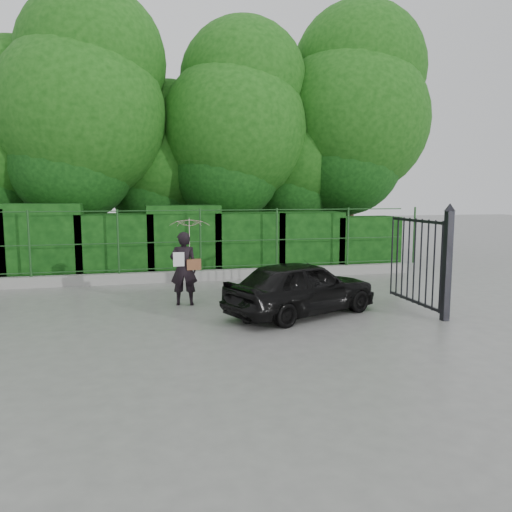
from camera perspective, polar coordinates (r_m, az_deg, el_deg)
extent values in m
plane|color=gray|center=(10.28, -5.31, -7.22)|extent=(80.00, 80.00, 0.00)
cube|color=#9E9E99|center=(14.62, -7.88, -2.29)|extent=(14.00, 0.25, 0.30)
cylinder|color=#1E491E|center=(14.68, -24.49, 1.29)|extent=(0.06, 0.06, 1.80)
cylinder|color=#1E491E|center=(14.42, -15.48, 1.59)|extent=(0.06, 0.06, 1.80)
cylinder|color=#1E491E|center=(14.53, -6.38, 1.85)|extent=(0.06, 0.06, 1.80)
cylinder|color=#1E491E|center=(14.99, 2.38, 2.06)|extent=(0.06, 0.06, 1.80)
cylinder|color=#1E491E|center=(15.78, 10.45, 2.21)|extent=(0.06, 0.06, 1.80)
cylinder|color=#1E491E|center=(16.84, 17.62, 2.30)|extent=(0.06, 0.06, 1.80)
cylinder|color=#1E491E|center=(14.58, -7.89, -1.32)|extent=(13.60, 0.03, 0.03)
cylinder|color=#1E491E|center=(14.49, -7.94, 1.61)|extent=(13.60, 0.03, 0.03)
cylinder|color=#1E491E|center=(14.43, -8.01, 5.17)|extent=(13.60, 0.03, 0.03)
cube|color=black|center=(15.63, -23.07, 1.42)|extent=(2.20, 1.20, 2.25)
cube|color=black|center=(15.44, -15.71, 1.08)|extent=(2.20, 1.20, 1.94)
cube|color=black|center=(15.49, -8.31, 1.73)|extent=(2.20, 1.20, 2.17)
cube|color=black|center=(15.81, -1.06, 1.49)|extent=(2.20, 1.20, 1.94)
cube|color=black|center=(16.35, 5.80, 1.65)|extent=(2.20, 1.20, 1.93)
cube|color=black|center=(17.13, 12.12, 1.49)|extent=(2.20, 1.20, 1.76)
cylinder|color=black|center=(18.33, -26.56, 4.37)|extent=(0.36, 0.36, 3.75)
sphere|color=#14470F|center=(18.38, -26.97, 11.39)|extent=(4.50, 4.50, 4.50)
cylinder|color=black|center=(17.13, -19.02, 5.85)|extent=(0.36, 0.36, 4.50)
sphere|color=#14470F|center=(17.29, -19.40, 14.82)|extent=(5.40, 5.40, 5.40)
cylinder|color=black|center=(18.40, -10.77, 4.24)|extent=(0.36, 0.36, 3.25)
sphere|color=#14470F|center=(18.40, -10.92, 10.32)|extent=(3.90, 3.90, 3.90)
cylinder|color=black|center=(17.69, -2.48, 5.87)|extent=(0.36, 0.36, 4.25)
sphere|color=#14470F|center=(17.80, -2.53, 14.10)|extent=(5.10, 5.10, 5.10)
cylinder|color=black|center=(19.01, 4.55, 4.82)|extent=(0.36, 0.36, 3.50)
sphere|color=#14470F|center=(19.03, 4.62, 11.15)|extent=(4.20, 4.20, 4.20)
cylinder|color=black|center=(19.34, 10.62, 6.61)|extent=(0.36, 0.36, 4.75)
sphere|color=#14470F|center=(19.52, 10.82, 15.01)|extent=(5.70, 5.70, 5.70)
cube|color=black|center=(10.63, 20.99, -1.14)|extent=(0.14, 0.14, 2.20)
cone|color=black|center=(10.54, 21.29, 5.23)|extent=(0.22, 0.22, 0.16)
cube|color=black|center=(11.75, 17.60, -4.93)|extent=(0.05, 2.00, 0.06)
cube|color=black|center=(11.51, 17.94, 3.86)|extent=(0.05, 2.00, 0.06)
cylinder|color=black|center=(10.80, 20.38, -1.25)|extent=(0.04, 0.04, 1.90)
cylinder|color=black|center=(11.01, 19.66, -1.06)|extent=(0.04, 0.04, 1.90)
cylinder|color=black|center=(11.22, 18.96, -0.89)|extent=(0.04, 0.04, 1.90)
cylinder|color=black|center=(11.43, 18.29, -0.71)|extent=(0.04, 0.04, 1.90)
cylinder|color=black|center=(11.64, 17.64, -0.55)|extent=(0.04, 0.04, 1.90)
cylinder|color=black|center=(11.85, 17.02, -0.39)|extent=(0.04, 0.04, 1.90)
cylinder|color=black|center=(12.06, 16.42, -0.23)|extent=(0.04, 0.04, 1.90)
cylinder|color=black|center=(12.28, 15.84, -0.09)|extent=(0.04, 0.04, 1.90)
cylinder|color=black|center=(12.50, 15.27, 0.06)|extent=(0.04, 0.04, 1.90)
imported|color=black|center=(11.48, -8.26, -1.42)|extent=(0.67, 0.50, 1.69)
imported|color=#FDC1D0|center=(11.46, -7.60, 2.25)|extent=(0.92, 0.94, 0.84)
cube|color=brown|center=(11.41, -7.13, -0.96)|extent=(0.32, 0.15, 0.24)
cube|color=white|center=(11.32, -8.83, -0.38)|extent=(0.25, 0.02, 0.32)
imported|color=black|center=(10.55, 5.23, -3.57)|extent=(3.71, 2.62, 1.17)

